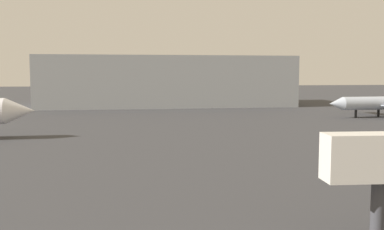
{
  "coord_description": "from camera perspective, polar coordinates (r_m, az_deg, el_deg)",
  "views": [
    {
      "loc": [
        -3.51,
        -7.95,
        8.92
      ],
      "look_at": [
        4.17,
        40.3,
        4.33
      ],
      "focal_mm": 41.97,
      "sensor_mm": 36.0,
      "label": 1
    }
  ],
  "objects": [
    {
      "name": "airplane_distant",
      "position": [
        97.8,
        22.81,
        1.41
      ],
      "size": [
        22.15,
        21.15,
        8.68
      ],
      "rotation": [
        0.0,
        0.0,
        3.19
      ],
      "color": "#B2BCCC",
      "rests_on": "ground_plane"
    },
    {
      "name": "terminal_building",
      "position": [
        124.82,
        -3.39,
        4.33
      ],
      "size": [
        66.69,
        27.4,
        13.32
      ],
      "primitive_type": "cube",
      "color": "#999EA3",
      "rests_on": "ground_plane"
    }
  ]
}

